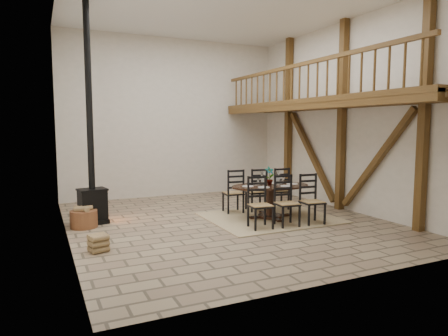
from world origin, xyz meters
name	(u,v)px	position (x,y,z in m)	size (l,w,h in m)	color
ground	(227,221)	(0.00, 0.00, 0.00)	(8.00, 8.00, 0.00)	gray
room_shell	(271,94)	(1.19, 0.00, 3.01)	(7.02, 8.02, 5.01)	silver
rug	(270,218)	(1.11, -0.13, 0.01)	(3.00, 2.50, 0.02)	tan
dining_table	(270,201)	(1.11, -0.13, 0.42)	(2.08, 2.35, 1.26)	black
wood_stove	(92,175)	(-2.88, 1.12, 1.13)	(0.70, 0.58, 5.00)	black
log_basket	(84,218)	(-3.11, 0.82, 0.21)	(0.59, 0.59, 0.48)	brown
log_stack	(98,243)	(-3.06, -1.10, 0.16)	(0.38, 0.38, 0.32)	#997755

